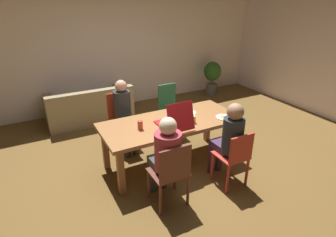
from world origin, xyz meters
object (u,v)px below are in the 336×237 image
dining_table (171,126)px  person_2 (124,111)px  person_0 (166,153)px  drinking_glass_1 (140,125)px  chair_3 (170,109)px  pizza_box_0 (174,122)px  chair_2 (122,119)px  couch (90,108)px  potted_plant (212,75)px  plate_0 (224,117)px  plate_1 (189,113)px  chair_1 (235,157)px  person_1 (229,137)px  drinking_glass_0 (193,119)px  chair_0 (171,172)px

dining_table → person_2: 0.91m
person_0 → drinking_glass_1: bearing=93.6°
chair_3 → pizza_box_0: pizza_box_0 is taller
dining_table → chair_2: chair_2 is taller
chair_3 → couch: chair_3 is taller
chair_2 → potted_plant: size_ratio=1.10×
plate_0 → couch: 3.00m
pizza_box_0 → drinking_glass_1: size_ratio=3.91×
plate_0 → plate_1: bearing=133.6°
chair_1 → person_2: size_ratio=0.69×
person_1 → drinking_glass_1: person_1 is taller
dining_table → pizza_box_0: (-0.05, -0.17, 0.14)m
plate_1 → couch: (-1.13, 2.14, -0.47)m
person_1 → chair_2: bearing=119.4°
chair_2 → person_0: bearing=-90.0°
person_1 → plate_0: size_ratio=5.10×
plate_1 → drinking_glass_0: bearing=-111.5°
couch → potted_plant: size_ratio=1.97×
plate_0 → drinking_glass_1: 1.33m
dining_table → person_1: bearing=-58.4°
dining_table → chair_2: 1.05m
chair_0 → pizza_box_0: pizza_box_0 is taller
chair_0 → drinking_glass_0: bearing=42.3°
plate_0 → plate_1: 0.56m
potted_plant → chair_2: bearing=-153.5°
person_1 → person_2: size_ratio=1.00×
pizza_box_0 → potted_plant: size_ratio=0.58×
chair_3 → person_1: bearing=-90.0°
plate_1 → chair_2: bearing=138.0°
person_1 → plate_0: bearing=59.2°
person_1 → drinking_glass_0: 0.62m
chair_1 → chair_0: bearing=177.2°
chair_0 → person_0: (-0.00, 0.14, 0.20)m
chair_1 → person_1: (-0.00, 0.15, 0.24)m
chair_3 → potted_plant: (2.11, 1.52, 0.02)m
pizza_box_0 → plate_0: bearing=-7.2°
chair_0 → plate_0: bearing=25.7°
chair_2 → chair_3: bearing=0.6°
chair_1 → drinking_glass_0: size_ratio=7.75×
person_0 → chair_3: 1.94m
dining_table → chair_0: (-0.48, -0.88, -0.14)m
couch → plate_0: bearing=-59.1°
person_2 → drinking_glass_0: bearing=-52.8°
pizza_box_0 → plate_1: bearing=33.8°
chair_0 → chair_1: (0.96, -0.05, -0.03)m
chair_3 → chair_1: bearing=-90.0°
chair_2 → plate_0: chair_2 is taller
chair_0 → pizza_box_0: 0.88m
plate_0 → plate_1: (-0.39, 0.41, -0.00)m
dining_table → person_1: size_ratio=1.74×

